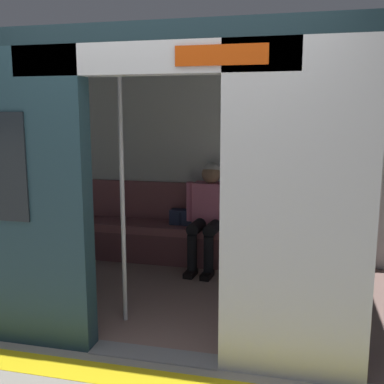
# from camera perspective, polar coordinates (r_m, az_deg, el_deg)

# --- Properties ---
(ground_plane) EXTENTS (60.00, 60.00, 0.00)m
(ground_plane) POSITION_cam_1_polar(r_m,az_deg,el_deg) (3.45, -4.66, -19.62)
(ground_plane) COLOR gray
(platform_edge_strip) EXTENTS (8.00, 0.24, 0.01)m
(platform_edge_strip) POSITION_cam_1_polar(r_m,az_deg,el_deg) (3.21, -6.46, -22.10)
(platform_edge_strip) COLOR yellow
(platform_edge_strip) RESTS_ON ground_plane
(train_car) EXTENTS (6.40, 2.51, 2.25)m
(train_car) POSITION_cam_1_polar(r_m,az_deg,el_deg) (4.07, -0.97, 6.70)
(train_car) COLOR silver
(train_car) RESTS_ON ground_plane
(bench_seat) EXTENTS (3.24, 0.44, 0.43)m
(bench_seat) POSITION_cam_1_polar(r_m,az_deg,el_deg) (5.13, 2.29, -5.53)
(bench_seat) COLOR #935156
(bench_seat) RESTS_ON ground_plane
(person_seated) EXTENTS (0.55, 0.70, 1.16)m
(person_seated) POSITION_cam_1_polar(r_m,az_deg,el_deg) (5.00, 2.12, -2.10)
(person_seated) COLOR pink
(person_seated) RESTS_ON ground_plane
(handbag) EXTENTS (0.26, 0.15, 0.17)m
(handbag) POSITION_cam_1_polar(r_m,az_deg,el_deg) (5.22, -1.29, -3.13)
(handbag) COLOR #262D4C
(handbag) RESTS_ON bench_seat
(book) EXTENTS (0.24, 0.27, 0.03)m
(book) POSITION_cam_1_polar(r_m,az_deg,el_deg) (5.12, 6.10, -4.28)
(book) COLOR silver
(book) RESTS_ON bench_seat
(grab_pole_door) EXTENTS (0.04, 0.04, 2.11)m
(grab_pole_door) POSITION_cam_1_polar(r_m,az_deg,el_deg) (3.65, -8.68, -0.35)
(grab_pole_door) COLOR silver
(grab_pole_door) RESTS_ON ground_plane
(grab_pole_far) EXTENTS (0.04, 0.04, 2.11)m
(grab_pole_far) POSITION_cam_1_polar(r_m,az_deg,el_deg) (3.47, 4.23, -0.77)
(grab_pole_far) COLOR silver
(grab_pole_far) RESTS_ON ground_plane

